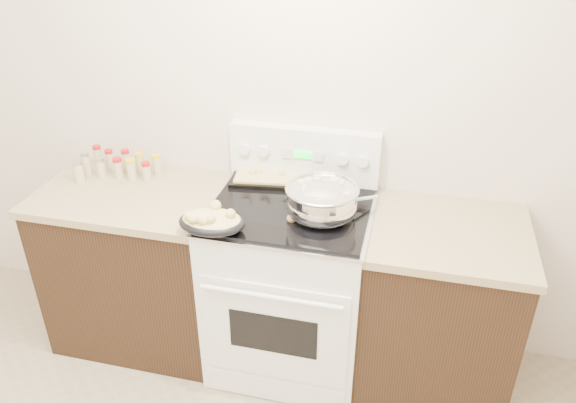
% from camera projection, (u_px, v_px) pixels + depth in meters
% --- Properties ---
extents(counter_left, '(0.93, 0.67, 0.92)m').
position_uv_depth(counter_left, '(143.00, 264.00, 3.06)').
color(counter_left, black).
rests_on(counter_left, ground).
extents(counter_right, '(0.73, 0.67, 0.92)m').
position_uv_depth(counter_right, '(436.00, 309.00, 2.73)').
color(counter_right, black).
rests_on(counter_right, ground).
extents(kitchen_range, '(0.78, 0.73, 1.22)m').
position_uv_depth(kitchen_range, '(291.00, 283.00, 2.87)').
color(kitchen_range, white).
rests_on(kitchen_range, ground).
extents(mixing_bowl, '(0.36, 0.36, 0.19)m').
position_uv_depth(mixing_bowl, '(322.00, 202.00, 2.53)').
color(mixing_bowl, silver).
rests_on(mixing_bowl, kitchen_range).
extents(roasting_pan, '(0.31, 0.22, 0.11)m').
position_uv_depth(roasting_pan, '(211.00, 221.00, 2.44)').
color(roasting_pan, black).
rests_on(roasting_pan, kitchen_range).
extents(baking_sheet, '(0.46, 0.35, 0.06)m').
position_uv_depth(baking_sheet, '(273.00, 174.00, 2.90)').
color(baking_sheet, black).
rests_on(baking_sheet, kitchen_range).
extents(wooden_spoon, '(0.18, 0.20, 0.04)m').
position_uv_depth(wooden_spoon, '(299.00, 216.00, 2.54)').
color(wooden_spoon, '#9F7048').
rests_on(wooden_spoon, kitchen_range).
extents(blue_ladle, '(0.21, 0.23, 0.11)m').
position_uv_depth(blue_ladle, '(340.00, 210.00, 2.54)').
color(blue_ladle, '#96D4DF').
rests_on(blue_ladle, kitchen_range).
extents(spice_jars, '(0.40, 0.23, 0.13)m').
position_uv_depth(spice_jars, '(116.00, 165.00, 2.95)').
color(spice_jars, '#BFB28C').
rests_on(spice_jars, counter_left).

